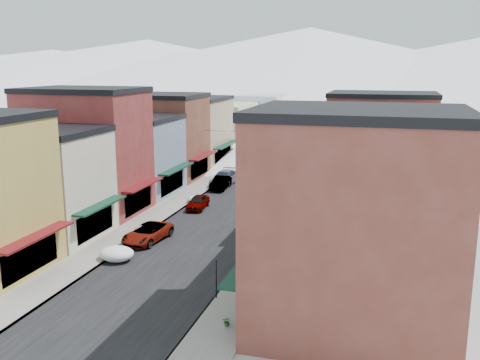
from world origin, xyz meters
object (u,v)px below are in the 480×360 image
Objects in this scene: car_silver_sedan at (198,202)px; car_white_suv at (148,233)px; car_dark_hatch at (221,183)px; fire_hydrant at (242,276)px; car_green_sedan at (267,212)px; trash_can at (261,234)px; streetlamp_near at (273,197)px.

car_white_suv is at bearing -96.57° from car_silver_sedan.
car_dark_hatch is 5.96× the size of fire_hydrant.
car_silver_sedan is at bearing 93.84° from car_white_suv.
car_green_sedan reaches higher than car_dark_hatch.
car_green_sedan reaches higher than trash_can.
car_dark_hatch is at bearing 110.79° from fire_hydrant.
streetlamp_near is at bearing -27.02° from car_silver_sedan.
streetlamp_near is at bearing 120.87° from car_green_sedan.
car_green_sedan reaches higher than car_silver_sedan.
car_white_suv is 20.01m from car_dark_hatch.
car_white_suv reaches higher than trash_can.
trash_can is at bearing -90.17° from streetlamp_near.
car_silver_sedan is 1.01× the size of streetlamp_near.
streetlamp_near is (0.01, 4.42, 2.15)m from trash_can.
fire_hydrant is (1.72, -15.06, -0.31)m from car_green_sedan.
car_green_sedan is at bearing 120.08° from streetlamp_near.
car_dark_hatch is (0.05, 20.01, 0.01)m from car_white_suv.
car_silver_sedan is 9.69m from streetlamp_near.
car_silver_sedan reaches higher than fire_hydrant.
trash_can is (0.90, -5.99, -0.20)m from car_green_sedan.
car_white_suv is 1.30× the size of streetlamp_near.
car_white_suv is at bearing -91.77° from car_dark_hatch.
car_silver_sedan is at bearing 118.97° from fire_hydrant.
car_green_sedan is 6.38× the size of fire_hydrant.
streetlamp_near is (0.91, -1.58, 1.95)m from car_green_sedan.
car_silver_sedan is 0.91× the size of car_dark_hatch.
car_green_sedan is at bearing -55.29° from car_dark_hatch.
fire_hydrant is at bearing -70.83° from car_dark_hatch.
car_dark_hatch is at bearing 88.95° from car_silver_sedan.
car_white_suv is 12.09m from car_green_sedan.
streetlamp_near is at bearing 93.44° from fire_hydrant.
car_green_sedan reaches higher than fire_hydrant.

